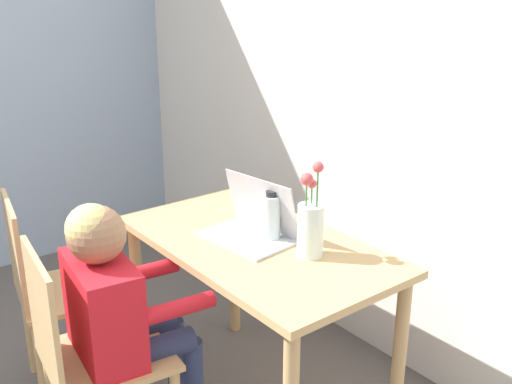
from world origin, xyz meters
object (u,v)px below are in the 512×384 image
Objects in this scene: chair_occupied at (89,360)px; water_bottle at (271,218)px; chair_spare at (55,291)px; person_seated at (118,302)px; laptop at (252,224)px; flower_vase at (311,226)px.

chair_occupied is 4.38× the size of water_bottle.
chair_occupied is 0.54m from chair_spare.
chair_occupied is at bearing 90.00° from person_seated.
chair_occupied is 0.75m from laptop.
laptop is 0.27m from flower_vase.
chair_occupied is 0.87× the size of person_seated.
person_seated is at bearing -112.80° from flower_vase.
chair_spare is 2.35× the size of laptop.
flower_vase is (0.26, 0.63, 0.20)m from person_seated.
water_bottle is (0.09, 0.71, 0.37)m from chair_occupied.
person_seated is 0.71m from flower_vase.
chair_spare is at bearing 10.60° from person_seated.
chair_spare is 0.87× the size of person_seated.
chair_occupied is at bearing -110.55° from flower_vase.
laptop is (0.02, 0.68, 0.33)m from chair_occupied.
flower_vase reaches higher than chair_spare.
person_seated is (0.55, 0.03, 0.19)m from chair_spare.
person_seated is at bearing -97.16° from laptop.
water_bottle reaches higher than chair_occupied.
chair_occupied is at bearing -98.28° from laptop.
water_bottle is at bearing -171.72° from flower_vase.
chair_spare is at bearing -140.79° from flower_vase.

